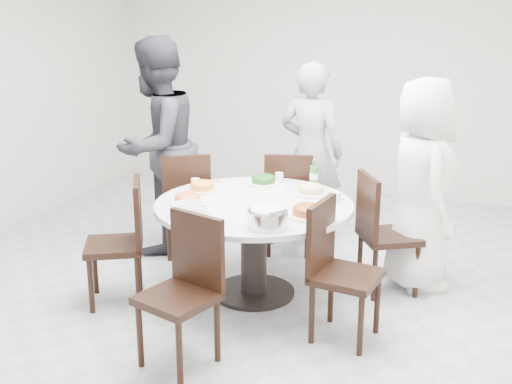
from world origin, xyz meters
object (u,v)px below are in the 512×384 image
(diner_right, at_px, (421,185))
(beverage_bottle, at_px, (314,174))
(dining_table, at_px, (254,249))
(chair_ne, at_px, (389,233))
(chair_n, at_px, (289,201))
(chair_se, at_px, (347,273))
(chair_s, at_px, (177,295))
(soup_bowl, at_px, (190,209))
(diner_middle, at_px, (311,152))
(diner_left, at_px, (156,147))
(rice_bowl, at_px, (268,219))
(chair_nw, at_px, (184,203))
(chair_sw, at_px, (114,243))

(diner_right, height_order, beverage_bottle, diner_right)
(diner_right, distance_m, beverage_bottle, 0.84)
(dining_table, xyz_separation_m, chair_ne, (0.97, 0.43, 0.10))
(chair_n, distance_m, chair_se, 1.63)
(chair_s, height_order, soup_bowl, chair_s)
(chair_ne, bearing_deg, diner_middle, 13.33)
(chair_n, height_order, diner_left, diner_left)
(chair_s, xyz_separation_m, rice_bowl, (0.37, 0.63, 0.33))
(chair_nw, height_order, chair_sw, same)
(chair_se, bearing_deg, chair_ne, -1.62)
(rice_bowl, bearing_deg, chair_n, 101.24)
(chair_sw, height_order, beverage_bottle, beverage_bottle)
(chair_sw, distance_m, beverage_bottle, 1.67)
(diner_middle, bearing_deg, chair_ne, 140.62)
(diner_right, bearing_deg, chair_ne, 109.72)
(rice_bowl, bearing_deg, chair_se, 5.36)
(diner_right, relative_size, diner_left, 0.87)
(dining_table, distance_m, chair_s, 1.12)
(soup_bowl, bearing_deg, chair_s, -71.17)
(chair_se, relative_size, beverage_bottle, 4.01)
(chair_nw, relative_size, diner_right, 0.57)
(dining_table, height_order, chair_s, chair_s)
(diner_left, bearing_deg, chair_se, 69.43)
(chair_n, relative_size, diner_right, 0.57)
(chair_s, distance_m, diner_right, 2.17)
(diner_middle, height_order, rice_bowl, diner_middle)
(chair_sw, distance_m, diner_left, 1.24)
(chair_ne, distance_m, chair_se, 0.88)
(chair_ne, distance_m, chair_n, 1.12)
(chair_ne, height_order, diner_right, diner_right)
(chair_s, distance_m, chair_se, 1.13)
(chair_n, relative_size, chair_se, 1.00)
(diner_left, distance_m, beverage_bottle, 1.49)
(chair_se, bearing_deg, diner_left, 69.69)
(chair_se, xyz_separation_m, soup_bowl, (-1.14, 0.01, 0.31))
(chair_s, xyz_separation_m, beverage_bottle, (0.41, 1.65, 0.39))
(chair_se, bearing_deg, chair_n, 38.74)
(chair_nw, distance_m, diner_left, 0.56)
(chair_nw, height_order, diner_left, diner_left)
(chair_n, bearing_deg, chair_sw, 43.64)
(chair_nw, bearing_deg, chair_s, 79.65)
(chair_n, bearing_deg, rice_bowl, 87.51)
(rice_bowl, distance_m, soup_bowl, 0.61)
(soup_bowl, bearing_deg, diner_middle, 77.66)
(diner_right, bearing_deg, chair_s, 119.15)
(chair_ne, height_order, diner_middle, diner_middle)
(chair_sw, bearing_deg, beverage_bottle, 100.29)
(chair_s, height_order, chair_se, same)
(chair_ne, relative_size, chair_se, 1.00)
(rice_bowl, xyz_separation_m, beverage_bottle, (0.05, 1.02, 0.06))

